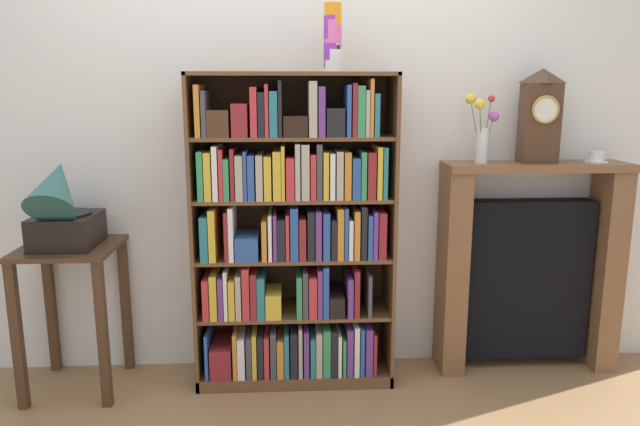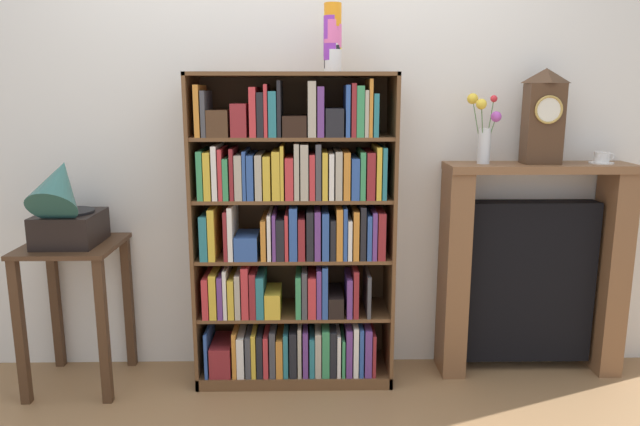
% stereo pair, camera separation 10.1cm
% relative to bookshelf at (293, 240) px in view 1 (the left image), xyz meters
% --- Properties ---
extents(ground_plane, '(7.66, 6.40, 0.02)m').
position_rel_bookshelf_xyz_m(ground_plane, '(0.01, -0.08, -0.76)').
color(ground_plane, '#997047').
extents(wall_back, '(4.66, 0.08, 2.60)m').
position_rel_bookshelf_xyz_m(wall_back, '(0.08, 0.23, 0.55)').
color(wall_back, silver).
rests_on(wall_back, ground).
extents(bookshelf, '(1.00, 0.35, 1.57)m').
position_rel_bookshelf_xyz_m(bookshelf, '(0.00, 0.00, 0.00)').
color(bookshelf, brown).
rests_on(bookshelf, ground).
extents(cup_stack, '(0.09, 0.09, 0.32)m').
position_rel_bookshelf_xyz_m(cup_stack, '(0.20, -0.01, 0.98)').
color(cup_stack, white).
rests_on(cup_stack, bookshelf).
extents(side_table_left, '(0.46, 0.46, 0.75)m').
position_rel_bookshelf_xyz_m(side_table_left, '(-1.10, -0.05, -0.22)').
color(side_table_left, '#472D1C').
rests_on(side_table_left, ground).
extents(gramophone, '(0.29, 0.43, 0.49)m').
position_rel_bookshelf_xyz_m(gramophone, '(-1.10, -0.09, 0.19)').
color(gramophone, black).
rests_on(gramophone, side_table_left).
extents(fireplace_mantel, '(0.95, 0.25, 1.13)m').
position_rel_bookshelf_xyz_m(fireplace_mantel, '(1.26, 0.08, -0.19)').
color(fireplace_mantel, brown).
rests_on(fireplace_mantel, ground).
extents(mantel_clock, '(0.18, 0.13, 0.47)m').
position_rel_bookshelf_xyz_m(mantel_clock, '(1.26, 0.06, 0.62)').
color(mantel_clock, '#472D1C').
rests_on(mantel_clock, fireplace_mantel).
extents(flower_vase, '(0.16, 0.14, 0.35)m').
position_rel_bookshelf_xyz_m(flower_vase, '(0.96, 0.06, 0.55)').
color(flower_vase, silver).
rests_on(flower_vase, fireplace_mantel).
extents(teacup_with_saucer, '(0.13, 0.12, 0.06)m').
position_rel_bookshelf_xyz_m(teacup_with_saucer, '(1.57, 0.06, 0.40)').
color(teacup_with_saucer, white).
rests_on(teacup_with_saucer, fireplace_mantel).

